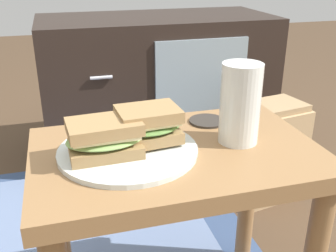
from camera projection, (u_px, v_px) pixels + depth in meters
The scene contains 9 objects.
side_table at pixel (176, 188), 0.81m from camera, with size 0.56×0.36×0.46m.
tv_cabinet at pixel (158, 84), 1.73m from camera, with size 0.96×0.46×0.58m.
area_rug at pixel (40, 228), 1.27m from camera, with size 1.27×0.79×0.01m.
plate at pixel (128, 150), 0.76m from camera, with size 0.27×0.27×0.01m, color silver.
sandwich_front at pixel (105, 138), 0.72m from camera, with size 0.14×0.10×0.07m.
sandwich_back at pixel (148, 125), 0.76m from camera, with size 0.14×0.11×0.07m.
beer_glass at pixel (240, 105), 0.78m from camera, with size 0.08×0.08×0.16m.
coaster at pixel (207, 121), 0.90m from camera, with size 0.08×0.08×0.01m, color #332D28.
paper_bag at pixel (267, 151), 1.40m from camera, with size 0.25×0.20×0.35m.
Camera 1 is at (-0.20, -0.66, 0.81)m, focal length 42.46 mm.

